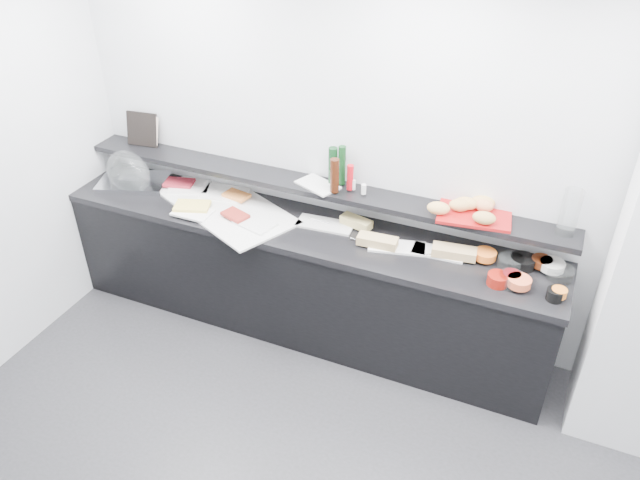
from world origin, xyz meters
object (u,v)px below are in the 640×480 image
at_px(cloche_base, 134,182).
at_px(sandwich_plate_mid, 397,247).
at_px(bread_tray, 474,214).
at_px(carafe, 570,212).
at_px(condiment_tray, 318,185).
at_px(framed_print, 142,129).

distance_m(cloche_base, sandwich_plate_mid, 2.14).
distance_m(cloche_base, bread_tray, 2.60).
distance_m(sandwich_plate_mid, bread_tray, 0.54).
distance_m(sandwich_plate_mid, carafe, 1.08).
bearing_deg(sandwich_plate_mid, carafe, -2.33).
bearing_deg(cloche_base, sandwich_plate_mid, -20.11).
relative_size(cloche_base, condiment_tray, 1.75).
height_order(bread_tray, carafe, carafe).
xyz_separation_m(cloche_base, carafe, (3.13, 0.17, 0.38)).
bearing_deg(bread_tray, condiment_tray, 173.89).
bearing_deg(bread_tray, cloche_base, 175.75).
bearing_deg(sandwich_plate_mid, cloche_base, 165.59).
distance_m(sandwich_plate_mid, condiment_tray, 0.70).
relative_size(cloche_base, framed_print, 1.99).
bearing_deg(bread_tray, sandwich_plate_mid, -164.71).
distance_m(framed_print, condiment_tray, 1.52).
bearing_deg(condiment_tray, sandwich_plate_mid, 9.04).
xyz_separation_m(framed_print, bread_tray, (2.59, -0.04, -0.12)).
height_order(cloche_base, condiment_tray, condiment_tray).
height_order(cloche_base, framed_print, framed_print).
relative_size(sandwich_plate_mid, bread_tray, 0.81).
height_order(framed_print, condiment_tray, framed_print).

